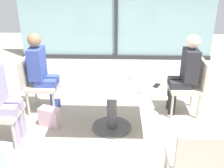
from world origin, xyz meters
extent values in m
plane|color=#A89E8E|center=(0.00, 0.00, 0.00)|extent=(12.00, 12.00, 0.00)
cube|color=#8FB7BC|center=(0.00, 3.20, 1.35)|extent=(4.77, 0.03, 2.70)
cube|color=#2D2D33|center=(0.00, 3.17, 1.35)|extent=(0.08, 0.06, 2.70)
cube|color=#2D2D33|center=(0.00, 3.17, 0.05)|extent=(4.77, 0.10, 0.10)
cube|color=silver|center=(0.00, 0.00, 0.71)|extent=(1.35, 0.91, 0.04)
cylinder|color=#4C4C51|center=(0.00, 0.00, 0.35)|extent=(0.14, 0.14, 0.69)
cylinder|color=#4C4C51|center=(0.00, 0.00, 0.01)|extent=(0.56, 0.56, 0.02)
cube|color=beige|center=(-1.40, -0.34, 0.42)|extent=(0.46, 0.46, 0.06)
cylinder|color=beige|center=(-1.20, -0.54, 0.20)|extent=(0.04, 0.04, 0.39)
cylinder|color=beige|center=(-1.20, -0.14, 0.20)|extent=(0.04, 0.04, 0.39)
cube|color=beige|center=(-1.11, 0.51, 0.42)|extent=(0.46, 0.46, 0.06)
cube|color=beige|center=(-1.36, 0.51, 0.66)|extent=(0.05, 0.46, 0.42)
cylinder|color=beige|center=(-0.91, 0.31, 0.20)|extent=(0.04, 0.04, 0.39)
cylinder|color=beige|center=(-0.91, 0.71, 0.20)|extent=(0.04, 0.04, 0.39)
cylinder|color=beige|center=(-1.31, 0.31, 0.20)|extent=(0.04, 0.04, 0.39)
cylinder|color=beige|center=(-1.31, 0.71, 0.20)|extent=(0.04, 0.04, 0.39)
cube|color=beige|center=(1.11, 0.51, 0.42)|extent=(0.46, 0.46, 0.06)
cube|color=beige|center=(1.36, 0.51, 0.66)|extent=(0.05, 0.46, 0.42)
cylinder|color=beige|center=(0.91, 0.71, 0.20)|extent=(0.04, 0.04, 0.39)
cylinder|color=beige|center=(0.91, 0.31, 0.20)|extent=(0.04, 0.04, 0.39)
cylinder|color=beige|center=(1.31, 0.71, 0.20)|extent=(0.04, 0.04, 0.39)
cylinder|color=beige|center=(1.31, 0.31, 0.20)|extent=(0.04, 0.04, 0.39)
cube|color=beige|center=(0.81, -1.18, 0.42)|extent=(0.46, 0.46, 0.06)
cube|color=beige|center=(0.81, -1.43, 0.66)|extent=(0.46, 0.05, 0.42)
cylinder|color=beige|center=(1.01, -0.98, 0.20)|extent=(0.04, 0.04, 0.39)
cylinder|color=beige|center=(0.61, -0.98, 0.20)|extent=(0.04, 0.04, 0.39)
cylinder|color=#9E93B7|center=(-1.23, -0.43, 0.23)|extent=(0.11, 0.11, 0.45)
cube|color=#9E93B7|center=(-1.32, -0.43, 0.51)|extent=(0.32, 0.13, 0.11)
cylinder|color=#9E93B7|center=(-1.23, -0.25, 0.23)|extent=(0.11, 0.11, 0.45)
cube|color=#9E93B7|center=(-1.32, -0.25, 0.51)|extent=(0.32, 0.13, 0.11)
cylinder|color=#384C9E|center=(-0.93, 0.42, 0.23)|extent=(0.11, 0.11, 0.45)
cube|color=#384C9E|center=(-1.03, 0.42, 0.51)|extent=(0.32, 0.13, 0.11)
cylinder|color=#384C9E|center=(-0.93, 0.60, 0.23)|extent=(0.11, 0.11, 0.45)
cube|color=#384C9E|center=(-1.03, 0.60, 0.51)|extent=(0.32, 0.13, 0.11)
cube|color=#384C9E|center=(-1.16, 0.51, 0.80)|extent=(0.20, 0.34, 0.48)
sphere|color=#936B4C|center=(-1.16, 0.51, 1.16)|extent=(0.20, 0.20, 0.20)
cylinder|color=#28282D|center=(0.93, 0.60, 0.23)|extent=(0.11, 0.11, 0.45)
cube|color=#28282D|center=(1.03, 0.60, 0.51)|extent=(0.32, 0.13, 0.11)
cylinder|color=#28282D|center=(0.93, 0.42, 0.23)|extent=(0.11, 0.11, 0.45)
cube|color=#28282D|center=(1.03, 0.42, 0.51)|extent=(0.32, 0.13, 0.11)
cube|color=#28282D|center=(1.16, 0.51, 0.80)|extent=(0.20, 0.34, 0.48)
sphere|color=beige|center=(1.16, 0.51, 1.16)|extent=(0.20, 0.20, 0.20)
cylinder|color=silver|center=(0.37, -0.36, 0.73)|extent=(0.06, 0.06, 0.00)
cylinder|color=silver|center=(0.37, -0.36, 0.78)|extent=(0.01, 0.01, 0.08)
cone|color=silver|center=(0.37, -0.36, 0.87)|extent=(0.07, 0.07, 0.09)
cylinder|color=silver|center=(0.02, -0.34, 0.73)|extent=(0.06, 0.06, 0.00)
cylinder|color=silver|center=(0.02, -0.34, 0.78)|extent=(0.01, 0.01, 0.08)
cone|color=silver|center=(0.02, -0.34, 0.87)|extent=(0.07, 0.07, 0.09)
cylinder|color=silver|center=(-0.61, -0.20, 0.73)|extent=(0.06, 0.06, 0.00)
cylinder|color=silver|center=(-0.61, -0.20, 0.78)|extent=(0.01, 0.01, 0.08)
cone|color=silver|center=(-0.61, -0.20, 0.87)|extent=(0.07, 0.07, 0.09)
cylinder|color=silver|center=(-0.08, 0.19, 0.73)|extent=(0.06, 0.06, 0.00)
cylinder|color=silver|center=(-0.08, 0.19, 0.78)|extent=(0.01, 0.01, 0.08)
cone|color=silver|center=(-0.08, 0.19, 0.87)|extent=(0.07, 0.07, 0.09)
cylinder|color=silver|center=(0.28, 0.09, 0.73)|extent=(0.06, 0.06, 0.00)
cylinder|color=silver|center=(0.28, 0.09, 0.78)|extent=(0.01, 0.01, 0.08)
cone|color=silver|center=(0.28, 0.09, 0.87)|extent=(0.07, 0.07, 0.09)
cylinder|color=silver|center=(-0.15, -0.30, 0.73)|extent=(0.06, 0.06, 0.00)
cylinder|color=silver|center=(-0.15, -0.30, 0.78)|extent=(0.01, 0.01, 0.08)
cone|color=silver|center=(-0.15, -0.30, 0.87)|extent=(0.07, 0.07, 0.09)
cylinder|color=silver|center=(-0.09, 0.04, 0.73)|extent=(0.06, 0.06, 0.00)
cylinder|color=silver|center=(-0.09, 0.04, 0.78)|extent=(0.01, 0.01, 0.08)
cone|color=silver|center=(-0.09, 0.04, 0.87)|extent=(0.07, 0.07, 0.09)
cylinder|color=white|center=(-0.23, -0.01, 0.78)|extent=(0.08, 0.08, 0.09)
cube|color=black|center=(0.59, -0.12, 0.73)|extent=(0.13, 0.16, 0.01)
cube|color=beige|center=(-0.90, 0.04, 0.14)|extent=(0.33, 0.25, 0.28)
camera|label=1|loc=(0.11, -3.19, 2.12)|focal=41.62mm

